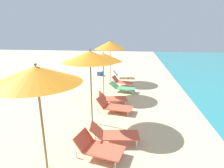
{
  "coord_description": "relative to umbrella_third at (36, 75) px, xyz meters",
  "views": [
    {
      "loc": [
        1.23,
        3.03,
        3.24
      ],
      "look_at": [
        0.16,
        9.93,
        1.3
      ],
      "focal_mm": 28.13,
      "sensor_mm": 36.0,
      "label": 1
    }
  ],
  "objects": [
    {
      "name": "umbrella_fourth",
      "position": [
        0.35,
        2.73,
        0.05
      ],
      "size": [
        1.91,
        1.91,
        2.79
      ],
      "color": "#4C4C51",
      "rests_on": "ground"
    },
    {
      "name": "lounger_fourth_inland",
      "position": [
        1.34,
        1.58,
        -2.17
      ],
      "size": [
        1.58,
        0.81,
        0.63
      ],
      "rotation": [
        0.0,
        0.0,
        0.16
      ],
      "color": "#D8593F",
      "rests_on": "ground"
    },
    {
      "name": "umbrella_fifth",
      "position": [
        0.19,
        5.8,
        -0.33
      ],
      "size": [
        1.99,
        1.99,
        2.42
      ],
      "color": "olive",
      "rests_on": "ground"
    },
    {
      "name": "lounger_fifth_inland",
      "position": [
        0.81,
        4.77,
        -2.17
      ],
      "size": [
        1.48,
        0.97,
        0.61
      ],
      "rotation": [
        0.0,
        0.0,
        0.23
      ],
      "color": "#D8593F",
      "rests_on": "ground"
    },
    {
      "name": "cooler_box",
      "position": [
        -1.14,
        10.82,
        -2.27
      ],
      "size": [
        0.47,
        0.54,
        0.4
      ],
      "color": "#2659B2",
      "rests_on": "ground"
    },
    {
      "name": "umbrella_farthest",
      "position": [
        0.03,
        8.95,
        0.12
      ],
      "size": [
        2.21,
        2.21,
        2.94
      ],
      "color": "olive",
      "rests_on": "ground"
    },
    {
      "name": "umbrella_third",
      "position": [
        0.0,
        0.0,
        0.0
      ],
      "size": [
        1.84,
        1.84,
        2.71
      ],
      "color": "olive",
      "rests_on": "ground"
    },
    {
      "name": "lounger_farthest_inland",
      "position": [
        0.96,
        7.98,
        -2.16
      ],
      "size": [
        1.43,
        0.85,
        0.64
      ],
      "rotation": [
        0.0,
        0.0,
        -0.19
      ],
      "color": "#D8593F",
      "rests_on": "ground"
    },
    {
      "name": "lounger_fourth_shoreside",
      "position": [
        1.01,
        3.88,
        -2.21
      ],
      "size": [
        1.6,
        0.91,
        0.64
      ],
      "rotation": [
        0.0,
        0.0,
        -0.16
      ],
      "color": "#D8593F",
      "rests_on": "ground"
    },
    {
      "name": "lounger_third_shoreside",
      "position": [
        1.02,
        0.9,
        -2.2
      ],
      "size": [
        1.41,
        0.92,
        0.61
      ],
      "rotation": [
        0.0,
        0.0,
        -0.2
      ],
      "color": "#D8593F",
      "rests_on": "ground"
    },
    {
      "name": "lounger_fifth_shoreside",
      "position": [
        1.12,
        6.73,
        -2.2
      ],
      "size": [
        1.62,
        0.93,
        0.54
      ],
      "rotation": [
        0.0,
        0.0,
        -0.23
      ],
      "color": "#4CA572",
      "rests_on": "ground"
    },
    {
      "name": "lounger_farthest_shoreside",
      "position": [
        0.75,
        10.17,
        -2.2
      ],
      "size": [
        1.54,
        0.82,
        0.64
      ],
      "rotation": [
        0.0,
        0.0,
        0.1
      ],
      "color": "white",
      "rests_on": "ground"
    }
  ]
}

